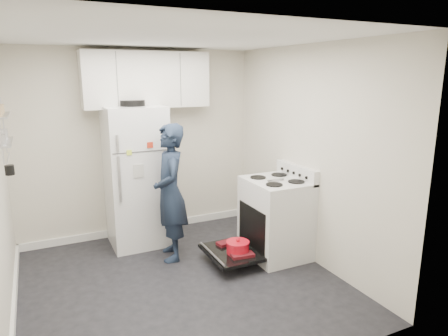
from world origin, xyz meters
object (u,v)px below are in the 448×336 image
electric_range (275,219)px  person (170,193)px  open_oven_door (234,250)px  refrigerator (136,176)px

electric_range → person: 1.29m
electric_range → open_oven_door: bearing=-177.4°
electric_range → person: person is taller
refrigerator → electric_range: bearing=-38.2°
refrigerator → person: 0.67m
electric_range → open_oven_door: (-0.57, -0.03, -0.29)m
refrigerator → person: bearing=-67.9°
electric_range → person: bearing=157.1°
person → refrigerator: bearing=-147.7°
open_oven_door → refrigerator: 1.57m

